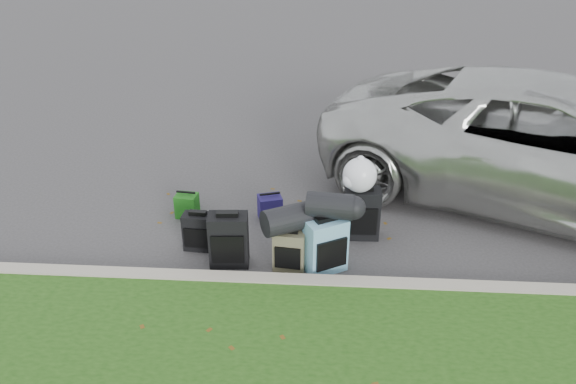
# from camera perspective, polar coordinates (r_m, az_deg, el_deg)

# --- Properties ---
(ground) EXTENTS (120.00, 120.00, 0.00)m
(ground) POSITION_cam_1_polar(r_m,az_deg,el_deg) (6.94, 0.72, -4.82)
(ground) COLOR #383535
(ground) RESTS_ON ground
(curb) EXTENTS (120.00, 0.18, 0.15)m
(curb) POSITION_cam_1_polar(r_m,az_deg,el_deg) (6.07, 0.23, -9.29)
(curb) COLOR #9E937F
(curb) RESTS_ON ground
(suv) EXTENTS (6.63, 4.94, 1.67)m
(suv) POSITION_cam_1_polar(r_m,az_deg,el_deg) (8.24, 25.32, 4.42)
(suv) COLOR #B7B7B2
(suv) RESTS_ON ground
(suitcase_small_black) EXTENTS (0.38, 0.23, 0.46)m
(suitcase_small_black) POSITION_cam_1_polar(r_m,az_deg,el_deg) (6.73, -9.00, -3.99)
(suitcase_small_black) COLOR black
(suitcase_small_black) RESTS_ON ground
(suitcase_large_black_left) EXTENTS (0.46, 0.29, 0.63)m
(suitcase_large_black_left) POSITION_cam_1_polar(r_m,az_deg,el_deg) (6.37, -6.04, -4.87)
(suitcase_large_black_left) COLOR black
(suitcase_large_black_left) RESTS_ON ground
(suitcase_olive) EXTENTS (0.37, 0.26, 0.48)m
(suitcase_olive) POSITION_cam_1_polar(r_m,az_deg,el_deg) (6.30, 0.15, -5.94)
(suitcase_olive) COLOR #484530
(suitcase_olive) RESTS_ON ground
(suitcase_teal) EXTENTS (0.52, 0.45, 0.64)m
(suitcase_teal) POSITION_cam_1_polar(r_m,az_deg,el_deg) (6.25, 3.82, -5.43)
(suitcase_teal) COLOR #5788A4
(suitcase_teal) RESTS_ON ground
(suitcase_large_black_right) EXTENTS (0.44, 0.27, 0.65)m
(suitcase_large_black_right) POSITION_cam_1_polar(r_m,az_deg,el_deg) (6.89, 7.49, -2.17)
(suitcase_large_black_right) COLOR black
(suitcase_large_black_right) RESTS_ON ground
(tote_green) EXTENTS (0.30, 0.25, 0.31)m
(tote_green) POSITION_cam_1_polar(r_m,az_deg,el_deg) (7.47, -10.22, -1.35)
(tote_green) COLOR #1A6215
(tote_green) RESTS_ON ground
(tote_navy) EXTENTS (0.35, 0.31, 0.32)m
(tote_navy) POSITION_cam_1_polar(r_m,az_deg,el_deg) (7.31, -1.84, -1.56)
(tote_navy) COLOR #201752
(tote_navy) RESTS_ON ground
(duffel_left) EXTENTS (0.64, 0.53, 0.30)m
(duffel_left) POSITION_cam_1_polar(r_m,az_deg,el_deg) (6.11, 0.04, -2.76)
(duffel_left) COLOR black
(duffel_left) RESTS_ON suitcase_olive
(duffel_right) EXTENTS (0.54, 0.34, 0.28)m
(duffel_right) POSITION_cam_1_polar(r_m,az_deg,el_deg) (6.08, 4.30, -1.40)
(duffel_right) COLOR black
(duffel_right) RESTS_ON suitcase_teal
(trash_bag) EXTENTS (0.40, 0.40, 0.40)m
(trash_bag) POSITION_cam_1_polar(r_m,az_deg,el_deg) (6.63, 7.30, 1.72)
(trash_bag) COLOR white
(trash_bag) RESTS_ON suitcase_large_black_right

